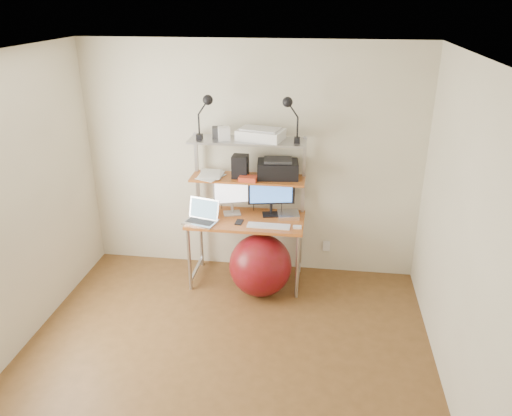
{
  "coord_description": "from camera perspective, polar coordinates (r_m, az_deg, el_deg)",
  "views": [
    {
      "loc": [
        0.74,
        -3.23,
        2.89
      ],
      "look_at": [
        0.14,
        1.15,
        0.99
      ],
      "focal_mm": 35.0,
      "sensor_mm": 36.0,
      "label": 1
    }
  ],
  "objects": [
    {
      "name": "mouse",
      "position": [
        5.0,
        4.74,
        -2.18
      ],
      "size": [
        0.09,
        0.06,
        0.02
      ],
      "primitive_type": "cube",
      "rotation": [
        0.0,
        0.0,
        0.09
      ],
      "color": "white",
      "rests_on": "desktop"
    },
    {
      "name": "paper_stack",
      "position": [
        5.22,
        -5.17,
        3.82
      ],
      "size": [
        0.3,
        0.4,
        0.02
      ],
      "color": "white",
      "rests_on": "mid_shelf"
    },
    {
      "name": "nas_cube",
      "position": [
        5.12,
        -1.82,
        4.77
      ],
      "size": [
        0.16,
        0.16,
        0.23
      ],
      "primitive_type": "cube",
      "rotation": [
        0.0,
        0.0,
        -0.02
      ],
      "color": "black",
      "rests_on": "mid_shelf"
    },
    {
      "name": "scanner",
      "position": [
        5.02,
        0.54,
        8.45
      ],
      "size": [
        0.5,
        0.39,
        0.12
      ],
      "rotation": [
        0.0,
        0.0,
        -0.25
      ],
      "color": "white",
      "rests_on": "top_shelf"
    },
    {
      "name": "clip_lamp_right",
      "position": [
        4.85,
        3.86,
        11.15
      ],
      "size": [
        0.18,
        0.1,
        0.45
      ],
      "color": "black",
      "rests_on": "top_shelf"
    },
    {
      "name": "printer",
      "position": [
        5.13,
        2.51,
        4.51
      ],
      "size": [
        0.44,
        0.33,
        0.2
      ],
      "rotation": [
        0.0,
        0.0,
        0.11
      ],
      "color": "black",
      "rests_on": "mid_shelf"
    },
    {
      "name": "room",
      "position": [
        3.69,
        -4.61,
        -3.19
      ],
      "size": [
        3.6,
        3.6,
        3.6
      ],
      "color": "brown",
      "rests_on": "ground"
    },
    {
      "name": "keyboard",
      "position": [
        5.02,
        1.45,
        -2.06
      ],
      "size": [
        0.43,
        0.13,
        0.01
      ],
      "primitive_type": "cube",
      "rotation": [
        0.0,
        0.0,
        -0.02
      ],
      "color": "white",
      "rests_on": "desktop"
    },
    {
      "name": "laptop",
      "position": [
        5.14,
        -6.15,
        -1.0
      ],
      "size": [
        0.39,
        0.34,
        0.29
      ],
      "rotation": [
        0.0,
        0.0,
        -0.26
      ],
      "color": "silver",
      "rests_on": "desktop"
    },
    {
      "name": "box_grey",
      "position": [
        5.1,
        -4.39,
        8.61
      ],
      "size": [
        0.13,
        0.13,
        0.11
      ],
      "primitive_type": "cube",
      "rotation": [
        0.0,
        0.0,
        0.2
      ],
      "color": "#2B2B2D",
      "rests_on": "top_shelf"
    },
    {
      "name": "box_white",
      "position": [
        5.01,
        -3.68,
        8.48
      ],
      "size": [
        0.14,
        0.12,
        0.13
      ],
      "primitive_type": "cube",
      "rotation": [
        0.0,
        0.0,
        0.29
      ],
      "color": "white",
      "rests_on": "top_shelf"
    },
    {
      "name": "phone",
      "position": [
        5.1,
        -1.94,
        -1.62
      ],
      "size": [
        0.08,
        0.13,
        0.01
      ],
      "primitive_type": "cube",
      "rotation": [
        0.0,
        0.0,
        -0.08
      ],
      "color": "black",
      "rests_on": "desktop"
    },
    {
      "name": "red_box",
      "position": [
        5.04,
        -0.91,
        3.37
      ],
      "size": [
        0.19,
        0.14,
        0.05
      ],
      "primitive_type": "cube",
      "rotation": [
        0.0,
        0.0,
        -0.09
      ],
      "color": "red",
      "rests_on": "mid_shelf"
    },
    {
      "name": "monitor_black",
      "position": [
        5.2,
        1.76,
        1.73
      ],
      "size": [
        0.49,
        0.17,
        0.49
      ],
      "rotation": [
        0.0,
        0.0,
        0.19
      ],
      "color": "black",
      "rests_on": "desktop"
    },
    {
      "name": "exercise_ball",
      "position": [
        5.16,
        0.51,
        -6.56
      ],
      "size": [
        0.65,
        0.65,
        0.65
      ],
      "primitive_type": "sphere",
      "color": "maroon",
      "rests_on": "floor"
    },
    {
      "name": "mac_mini",
      "position": [
        5.24,
        3.71,
        -0.76
      ],
      "size": [
        0.26,
        0.26,
        0.04
      ],
      "primitive_type": "cube",
      "rotation": [
        0.0,
        0.0,
        0.16
      ],
      "color": "silver",
      "rests_on": "desktop"
    },
    {
      "name": "monitor_silver",
      "position": [
        5.23,
        -2.77,
        1.73
      ],
      "size": [
        0.39,
        0.18,
        0.44
      ],
      "rotation": [
        0.0,
        0.0,
        0.3
      ],
      "color": "#BBBCC0",
      "rests_on": "desktop"
    },
    {
      "name": "clip_lamp_left",
      "position": [
        4.96,
        -5.74,
        11.38
      ],
      "size": [
        0.18,
        0.1,
        0.45
      ],
      "color": "black",
      "rests_on": "top_shelf"
    },
    {
      "name": "wall_outlet",
      "position": [
        5.64,
        8.04,
        -4.34
      ],
      "size": [
        0.08,
        0.01,
        0.12
      ],
      "primitive_type": "cube",
      "color": "white",
      "rests_on": "room"
    },
    {
      "name": "computer_desk",
      "position": [
        5.16,
        -1.04,
        1.23
      ],
      "size": [
        1.2,
        0.6,
        1.57
      ],
      "color": "#C47126",
      "rests_on": "ground"
    }
  ]
}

